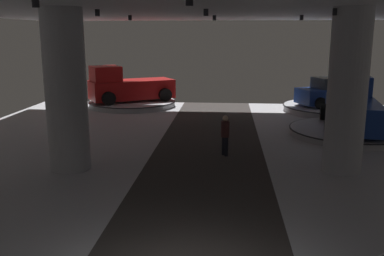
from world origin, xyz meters
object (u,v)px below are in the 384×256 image
object	(u,v)px
display_platform_deep_right	(331,108)
display_platform_far_right	(351,131)
column_right	(347,92)
pickup_truck_deep_left	(127,87)
pickup_truck_far_right	(352,108)
visitor_walking_near	(225,133)
column_left	(66,91)
display_car_deep_right	(332,93)
display_platform_deep_left	(132,103)

from	to	relation	value
display_platform_deep_right	display_platform_far_right	distance (m)	6.20
column_right	display_platform_far_right	size ratio (longest dim) A/B	0.97
column_right	pickup_truck_deep_left	xyz separation A→B (m)	(-10.44, 12.46, -1.46)
pickup_truck_far_right	visitor_walking_near	world-z (taller)	pickup_truck_far_right
display_platform_deep_right	display_platform_far_right	size ratio (longest dim) A/B	1.03
column_left	pickup_truck_deep_left	bearing A→B (deg)	94.39
pickup_truck_deep_left	column_right	bearing A→B (deg)	-50.03
display_platform_deep_right	visitor_walking_near	distance (m)	12.02
column_left	display_platform_deep_right	world-z (taller)	column_left
display_car_deep_right	visitor_walking_near	size ratio (longest dim) A/B	2.87
display_platform_deep_left	column_left	bearing A→B (deg)	-86.88
pickup_truck_far_right	column_left	bearing A→B (deg)	-150.85
display_platform_deep_left	visitor_walking_near	bearing A→B (deg)	-61.05
column_right	display_platform_far_right	xyz separation A→B (m)	(1.84, 5.50, -2.58)
column_right	pickup_truck_far_right	xyz separation A→B (m)	(1.89, 5.82, -1.52)
pickup_truck_deep_left	display_platform_far_right	size ratio (longest dim) A/B	0.99
column_left	visitor_walking_near	xyz separation A→B (m)	(5.41, 2.05, -1.84)
column_right	visitor_walking_near	size ratio (longest dim) A/B	3.46
display_platform_far_right	pickup_truck_far_right	world-z (taller)	pickup_truck_far_right
column_right	pickup_truck_far_right	size ratio (longest dim) A/B	0.99
display_platform_deep_right	display_platform_far_right	world-z (taller)	display_platform_deep_right
display_platform_deep_left	pickup_truck_far_right	bearing A→B (deg)	-29.45
display_car_deep_right	pickup_truck_far_right	size ratio (longest dim) A/B	0.82
display_car_deep_right	display_platform_far_right	size ratio (longest dim) A/B	0.80
display_platform_far_right	pickup_truck_deep_left	bearing A→B (deg)	150.45
display_platform_deep_right	display_car_deep_right	bearing A→B (deg)	-159.17
pickup_truck_deep_left	display_platform_far_right	bearing A→B (deg)	-29.55
display_car_deep_right	display_platform_deep_left	xyz separation A→B (m)	(-12.52, 0.96, -0.95)
column_right	display_platform_far_right	world-z (taller)	column_right
display_platform_deep_right	display_platform_far_right	xyz separation A→B (m)	(-0.55, -6.18, -0.04)
pickup_truck_far_right	display_car_deep_right	bearing A→B (deg)	85.39
column_right	pickup_truck_deep_left	size ratio (longest dim) A/B	0.98
display_platform_deep_left	pickup_truck_far_right	size ratio (longest dim) A/B	1.02
column_right	display_car_deep_right	bearing A→B (deg)	78.58
column_right	pickup_truck_far_right	world-z (taller)	column_right
display_platform_far_right	column_left	bearing A→B (deg)	-151.99
pickup_truck_deep_left	display_platform_deep_right	bearing A→B (deg)	-3.50
column_right	visitor_walking_near	world-z (taller)	column_right
display_platform_deep_left	display_platform_deep_right	bearing A→B (deg)	-4.31
pickup_truck_deep_left	display_platform_far_right	xyz separation A→B (m)	(12.28, -6.96, -1.12)
column_left	visitor_walking_near	size ratio (longest dim) A/B	3.46
column_left	display_platform_far_right	xyz separation A→B (m)	(11.29, 6.00, -2.58)
column_left	pickup_truck_deep_left	size ratio (longest dim) A/B	0.98
column_left	visitor_walking_near	world-z (taller)	column_left
display_platform_far_right	visitor_walking_near	xyz separation A→B (m)	(-5.88, -3.96, 0.74)
column_right	display_platform_deep_right	xyz separation A→B (m)	(2.39, 11.68, -2.54)
column_left	visitor_walking_near	distance (m)	6.07
display_platform_deep_right	pickup_truck_deep_left	distance (m)	12.90
display_car_deep_right	visitor_walking_near	xyz separation A→B (m)	(-6.40, -10.12, -0.24)
display_car_deep_right	pickup_truck_deep_left	world-z (taller)	pickup_truck_deep_left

